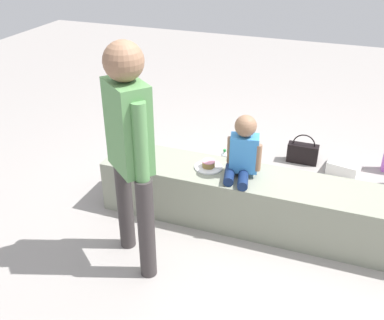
{
  "coord_description": "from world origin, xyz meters",
  "views": [
    {
      "loc": [
        0.53,
        -2.88,
        2.19
      ],
      "look_at": [
        -0.41,
        -0.34,
        0.68
      ],
      "focal_mm": 41.92,
      "sensor_mm": 36.0,
      "label": 1
    }
  ],
  "objects": [
    {
      "name": "handbag_black_leather",
      "position": [
        0.21,
        1.15,
        0.1
      ],
      "size": [
        0.3,
        0.11,
        0.3
      ],
      "color": "black",
      "rests_on": "ground_plane"
    },
    {
      "name": "adult_standing",
      "position": [
        -0.69,
        -0.68,
        0.94
      ],
      "size": [
        0.39,
        0.35,
        1.57
      ],
      "color": "#363131",
      "rests_on": "ground_plane"
    },
    {
      "name": "cake_plate",
      "position": [
        -0.39,
        0.01,
        0.45
      ],
      "size": [
        0.22,
        0.22,
        0.07
      ],
      "color": "white",
      "rests_on": "concrete_ledge"
    },
    {
      "name": "ground_plane",
      "position": [
        0.0,
        0.0,
        0.0
      ],
      "size": [
        12.0,
        12.0,
        0.0
      ],
      "primitive_type": "plane",
      "color": "gray"
    },
    {
      "name": "child_seated",
      "position": [
        -0.12,
        -0.01,
        0.64
      ],
      "size": [
        0.28,
        0.34,
        0.48
      ],
      "color": "#12244F",
      "rests_on": "concrete_ledge"
    },
    {
      "name": "water_bottle_near_gift",
      "position": [
        -0.47,
        0.73,
        0.1
      ],
      "size": [
        0.06,
        0.06,
        0.23
      ],
      "color": "silver",
      "rests_on": "ground_plane"
    },
    {
      "name": "cake_box_white",
      "position": [
        0.62,
        1.12,
        0.06
      ],
      "size": [
        0.33,
        0.35,
        0.12
      ],
      "primitive_type": "cube",
      "rotation": [
        0.0,
        0.0,
        -0.2
      ],
      "color": "white",
      "rests_on": "ground_plane"
    },
    {
      "name": "concrete_ledge",
      "position": [
        0.0,
        0.0,
        0.22
      ],
      "size": [
        2.46,
        0.46,
        0.43
      ],
      "primitive_type": "cube",
      "color": "gray",
      "rests_on": "ground_plane"
    },
    {
      "name": "party_cup_red",
      "position": [
        -0.59,
        0.56,
        0.06
      ],
      "size": [
        0.07,
        0.07,
        0.12
      ],
      "primitive_type": "cylinder",
      "color": "red",
      "rests_on": "ground_plane"
    }
  ]
}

